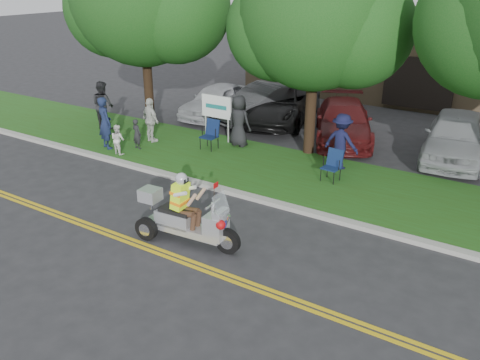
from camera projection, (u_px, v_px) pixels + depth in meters
The scene contains 23 objects.
ground at pixel (156, 237), 12.07m from camera, with size 120.00×120.00×0.00m, color #28282B.
centerline_near at pixel (139, 247), 11.62m from camera, with size 60.00×0.10×0.01m, color gold.
centerline_far at pixel (144, 244), 11.75m from camera, with size 60.00×0.10×0.01m, color gold.
curb at pixel (228, 191), 14.41m from camera, with size 60.00×0.25×0.12m, color #A8A89E.
grass_verge at pixel (266, 168), 16.08m from camera, with size 60.00×4.00×0.10m, color #284D14.
commercial_building at pixel (443, 55), 25.01m from camera, with size 18.00×8.20×4.00m.
tree_mid at pixel (317, 20), 15.70m from camera, with size 5.88×4.80×7.05m.
business_sign at pixel (217, 109), 18.16m from camera, with size 1.25×0.06×1.75m.
trike_scooter at pixel (185, 218), 11.64m from camera, with size 2.62×0.91×1.71m.
lawn_chair_a at pixel (333, 163), 14.88m from camera, with size 0.53×0.55×0.93m.
lawn_chair_b at pixel (211, 132), 17.55m from camera, with size 0.54×0.56×1.01m.
spectator_adult_left at pixel (105, 123), 17.43m from camera, with size 0.66×0.43×1.81m, color #172242.
spectator_adult_mid at pixel (103, 105), 19.64m from camera, with size 0.90×0.70×1.85m, color #232325.
spectator_adult_right at pixel (151, 120), 18.13m from camera, with size 0.94×0.39×1.60m, color silver.
spectator_chair_a at pixel (341, 142), 15.62m from camera, with size 1.13×0.65×1.75m, color #141638.
spectator_chair_b at pixel (239, 121), 17.67m from camera, with size 0.88×0.57×1.80m, color black.
child_left at pixel (137, 134), 17.53m from camera, with size 0.38×0.25×1.05m, color black.
child_right at pixel (118, 139), 17.01m from camera, with size 0.49×0.38×1.02m, color white.
parked_car_far_left at pixel (217, 100), 21.73m from camera, with size 1.65×4.10×1.40m, color #B7B8BF.
parked_car_left at pixel (266, 103), 21.03m from camera, with size 1.65×4.74×1.56m, color #323335.
parked_car_mid at pixel (279, 104), 21.02m from camera, with size 2.48×5.38×1.50m, color black.
parked_car_right at pixel (343, 121), 18.74m from camera, with size 1.96×4.83×1.40m, color #541314.
parked_car_far_right at pixel (456, 136), 16.73m from camera, with size 1.89×4.70×1.60m, color #999CA0.
Camera 1 is at (7.46, -7.84, 5.87)m, focal length 38.00 mm.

